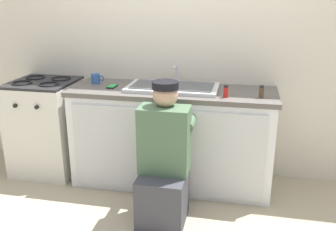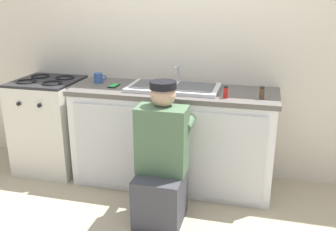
% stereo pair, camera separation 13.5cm
% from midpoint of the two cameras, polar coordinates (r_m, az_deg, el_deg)
% --- Properties ---
extents(ground_plane, '(12.00, 12.00, 0.00)m').
position_cam_midpoint_polar(ground_plane, '(3.40, -1.51, -12.22)').
color(ground_plane, tan).
extents(back_wall, '(6.00, 0.10, 2.50)m').
position_cam_midpoint_polar(back_wall, '(3.59, 0.70, 10.71)').
color(back_wall, beige).
rests_on(back_wall, ground_plane).
extents(counter_cabinet, '(1.79, 0.62, 0.86)m').
position_cam_midpoint_polar(counter_cabinet, '(3.46, -0.48, -3.64)').
color(counter_cabinet, white).
rests_on(counter_cabinet, ground_plane).
extents(countertop, '(1.83, 0.62, 0.04)m').
position_cam_midpoint_polar(countertop, '(3.33, -0.47, 3.67)').
color(countertop, '#5B5651').
rests_on(countertop, counter_cabinet).
extents(sink_double_basin, '(0.80, 0.44, 0.19)m').
position_cam_midpoint_polar(sink_double_basin, '(3.32, -0.46, 4.35)').
color(sink_double_basin, silver).
rests_on(sink_double_basin, countertop).
extents(stove_range, '(0.60, 0.62, 0.93)m').
position_cam_midpoint_polar(stove_range, '(3.91, -18.92, -1.59)').
color(stove_range, silver).
rests_on(stove_range, ground_plane).
extents(plumber_person, '(0.42, 0.61, 1.10)m').
position_cam_midpoint_polar(plumber_person, '(2.90, -1.99, -7.57)').
color(plumber_person, '#3F3F47').
rests_on(plumber_person, ground_plane).
extents(spice_bottle_pepper, '(0.04, 0.04, 0.10)m').
position_cam_midpoint_polar(spice_bottle_pepper, '(3.11, 12.86, 3.53)').
color(spice_bottle_pepper, '#513823').
rests_on(spice_bottle_pepper, countertop).
extents(coffee_mug, '(0.13, 0.08, 0.09)m').
position_cam_midpoint_polar(coffee_mug, '(3.60, -12.00, 5.53)').
color(coffee_mug, '#335699').
rests_on(coffee_mug, countertop).
extents(spice_bottle_red, '(0.04, 0.04, 0.10)m').
position_cam_midpoint_polar(spice_bottle_red, '(3.07, 7.56, 3.67)').
color(spice_bottle_red, red).
rests_on(spice_bottle_red, countertop).
extents(cell_phone, '(0.07, 0.14, 0.01)m').
position_cam_midpoint_polar(cell_phone, '(3.45, -9.63, 4.40)').
color(cell_phone, black).
rests_on(cell_phone, countertop).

